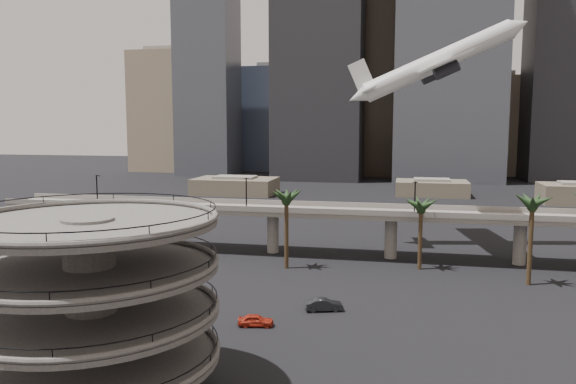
% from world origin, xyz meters
% --- Properties ---
extents(parking_ramp, '(22.20, 22.20, 17.35)m').
position_xyz_m(parking_ramp, '(-13.00, -4.00, 9.84)').
color(parking_ramp, '#4C4947').
rests_on(parking_ramp, ground).
extents(overpass, '(130.00, 9.30, 14.70)m').
position_xyz_m(overpass, '(0.00, 55.00, 7.34)').
color(overpass, slate).
rests_on(overpass, ground).
extents(palm_trees, '(54.40, 18.40, 14.00)m').
position_xyz_m(palm_trees, '(21.48, 47.47, 11.30)').
color(palm_trees, '#45321D').
rests_on(palm_trees, ground).
extents(low_buildings, '(135.00, 27.50, 6.80)m').
position_xyz_m(low_buildings, '(6.89, 142.30, 2.86)').
color(low_buildings, brown).
rests_on(low_buildings, ground).
extents(skyline, '(269.00, 86.00, 135.77)m').
position_xyz_m(skyline, '(15.12, 217.08, 49.71)').
color(skyline, gray).
rests_on(skyline, ground).
extents(airborne_jet, '(35.36, 32.76, 18.26)m').
position_xyz_m(airborne_jet, '(18.71, 67.66, 36.02)').
color(airborne_jet, silver).
rests_on(airborne_jet, ground).
extents(car_a, '(4.52, 2.45, 1.46)m').
position_xyz_m(car_a, '(-3.84, 16.38, 0.73)').
color(car_a, red).
rests_on(car_a, ground).
extents(car_b, '(5.25, 3.15, 1.64)m').
position_xyz_m(car_b, '(3.39, 23.65, 0.82)').
color(car_b, black).
rests_on(car_b, ground).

